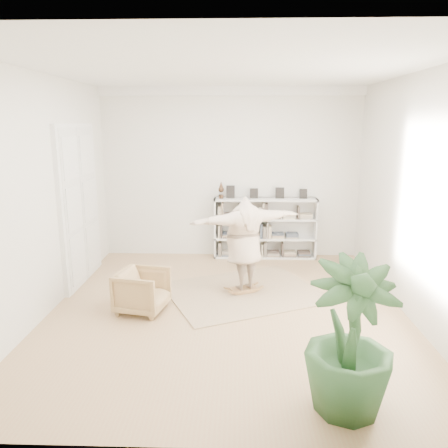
% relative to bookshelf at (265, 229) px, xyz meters
% --- Properties ---
extents(floor, '(6.00, 6.00, 0.00)m').
position_rel_bookshelf_xyz_m(floor, '(-0.74, -2.82, -0.64)').
color(floor, '#A98157').
rests_on(floor, ground).
extents(room_shell, '(6.00, 6.00, 6.00)m').
position_rel_bookshelf_xyz_m(room_shell, '(-0.74, 0.12, 2.87)').
color(room_shell, silver).
rests_on(room_shell, floor).
extents(doors, '(0.09, 1.78, 2.92)m').
position_rel_bookshelf_xyz_m(doors, '(-3.45, -1.52, 0.76)').
color(doors, white).
rests_on(doors, floor).
extents(bookshelf, '(2.20, 0.35, 1.64)m').
position_rel_bookshelf_xyz_m(bookshelf, '(0.00, 0.00, 0.00)').
color(bookshelf, silver).
rests_on(bookshelf, floor).
extents(armchair, '(0.86, 0.85, 0.66)m').
position_rel_bookshelf_xyz_m(armchair, '(-2.06, -2.88, -0.30)').
color(armchair, tan).
rests_on(armchair, floor).
extents(rug, '(3.11, 2.86, 0.02)m').
position_rel_bookshelf_xyz_m(rug, '(-0.47, -2.08, -0.63)').
color(rug, tan).
rests_on(rug, floor).
extents(rocker_board, '(0.52, 0.44, 0.10)m').
position_rel_bookshelf_xyz_m(rocker_board, '(-0.47, -2.08, -0.57)').
color(rocker_board, brown).
rests_on(rocker_board, rug).
extents(person, '(2.02, 1.32, 1.61)m').
position_rel_bookshelf_xyz_m(person, '(-0.47, -2.08, 0.29)').
color(person, '#C0A890').
rests_on(person, rocker_board).
extents(houseplant, '(1.01, 1.01, 1.60)m').
position_rel_bookshelf_xyz_m(houseplant, '(0.53, -5.21, 0.16)').
color(houseplant, '#2A5128').
rests_on(houseplant, floor).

